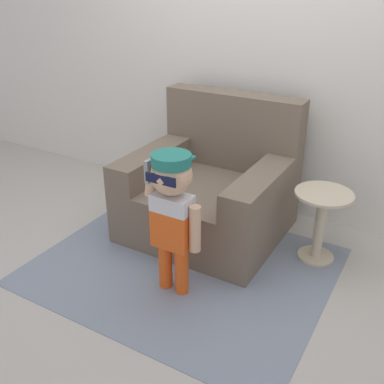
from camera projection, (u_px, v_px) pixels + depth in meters
The scene contains 6 objects.
ground_plane at pixel (215, 235), 3.28m from camera, with size 10.00×10.00×0.00m, color #ADA89E.
wall_back at pixel (261, 39), 3.21m from camera, with size 10.00×0.05×2.60m.
armchair at pixel (212, 189), 3.24m from camera, with size 1.05×0.96×0.95m.
person_child at pixel (172, 203), 2.47m from camera, with size 0.36×0.27×0.87m.
side_table at pixel (321, 219), 2.89m from camera, with size 0.37×0.37×0.49m.
rug at pixel (183, 265), 2.93m from camera, with size 1.82×1.50×0.01m.
Camera 1 is at (1.27, -2.52, 1.72)m, focal length 42.00 mm.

